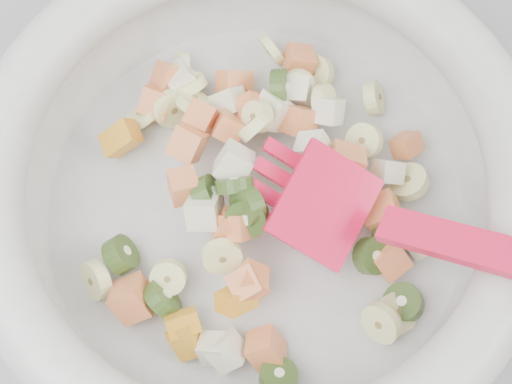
{
  "coord_description": "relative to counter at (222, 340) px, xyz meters",
  "views": [
    {
      "loc": [
        0.06,
        1.26,
        1.43
      ],
      "look_at": [
        0.04,
        1.45,
        0.95
      ],
      "focal_mm": 55.0,
      "sensor_mm": 36.0,
      "label": 1
    }
  ],
  "objects": [
    {
      "name": "mixing_bowl",
      "position": [
        0.04,
        0.0,
        0.51
      ],
      "size": [
        0.47,
        0.37,
        0.16
      ],
      "color": "#B7B6B4",
      "rests_on": "counter"
    },
    {
      "name": "counter",
      "position": [
        0.0,
        0.0,
        0.0
      ],
      "size": [
        2.0,
        0.6,
        0.9
      ],
      "primitive_type": "cube",
      "color": "#96969B",
      "rests_on": "ground"
    }
  ]
}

